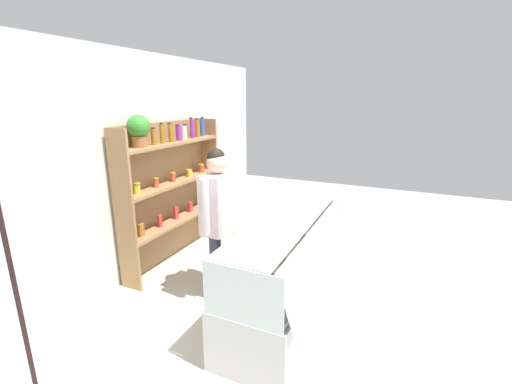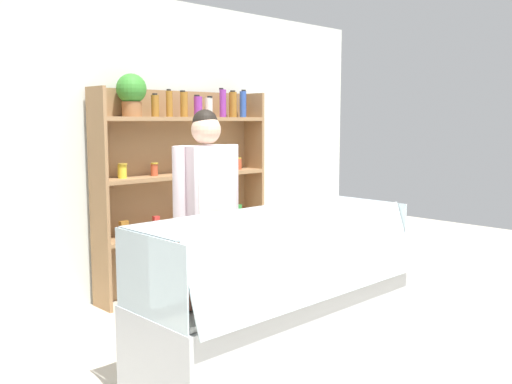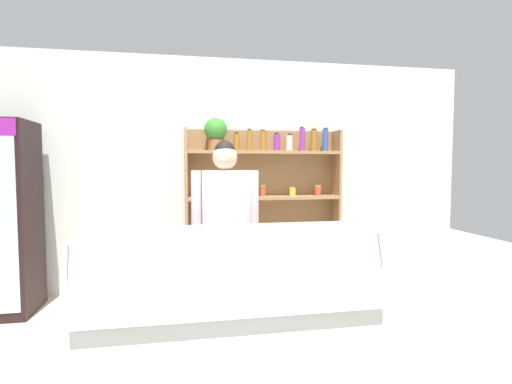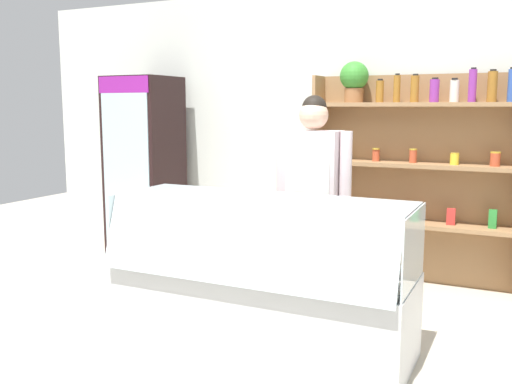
% 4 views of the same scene
% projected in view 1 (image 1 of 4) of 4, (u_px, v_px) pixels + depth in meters
% --- Properties ---
extents(ground_plane, '(12.00, 12.00, 0.00)m').
position_uv_depth(ground_plane, '(288.00, 328.00, 3.32)').
color(ground_plane, beige).
extents(back_wall, '(6.80, 0.10, 2.70)m').
position_uv_depth(back_wall, '(109.00, 173.00, 3.82)').
color(back_wall, silver).
rests_on(back_wall, ground).
extents(shelving_unit, '(1.80, 0.29, 1.98)m').
position_uv_depth(shelving_unit, '(168.00, 181.00, 4.48)').
color(shelving_unit, '#9E754C').
rests_on(shelving_unit, ground).
extents(deli_display_case, '(1.96, 0.75, 1.01)m').
position_uv_depth(deli_display_case, '(286.00, 288.00, 3.43)').
color(deli_display_case, silver).
rests_on(deli_display_case, ground).
extents(shop_clerk, '(0.60, 0.25, 1.67)m').
position_uv_depth(shop_clerk, '(219.00, 212.00, 3.63)').
color(shop_clerk, '#383D51').
rests_on(shop_clerk, ground).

